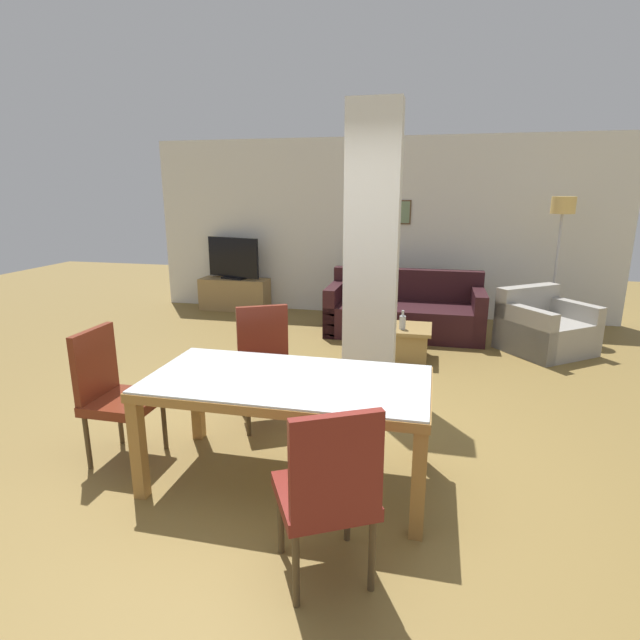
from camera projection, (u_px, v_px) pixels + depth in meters
The scene contains 14 objects.
ground_plane at pixel (290, 478), 3.44m from camera, with size 18.00×18.00×0.00m, color olive.
back_wall at pixel (377, 228), 7.72m from camera, with size 7.20×0.09×2.70m.
divider_pillar at pixel (372, 254), 4.65m from camera, with size 0.49×0.28×2.70m.
dining_table at pixel (288, 398), 3.29m from camera, with size 1.85×0.92×0.74m.
dining_chair_far_left at pixel (265, 360), 4.21m from camera, with size 0.62×0.62×0.98m.
dining_chair_near_right at pixel (329, 488), 2.40m from camera, with size 0.62×0.62×0.98m.
dining_chair_head_left at pixel (113, 389), 3.59m from camera, with size 0.46×0.46×0.98m.
sofa at pixel (404, 313), 6.85m from camera, with size 2.08×0.93×0.85m.
armchair at pixel (544, 330), 6.10m from camera, with size 1.23×1.23×0.76m.
coffee_table at pixel (406, 342), 5.85m from camera, with size 0.56×0.59×0.38m.
bottle at pixel (403, 322), 5.69m from camera, with size 0.07×0.07×0.22m.
tv_stand at pixel (235, 294), 8.23m from camera, with size 1.12×0.40×0.52m.
tv_screen at pixel (233, 259), 8.08m from camera, with size 0.94×0.29×0.67m.
floor_lamp at pixel (562, 220), 6.56m from camera, with size 0.30×0.30×1.85m.
Camera 1 is at (0.89, -2.93, 1.93)m, focal length 28.00 mm.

